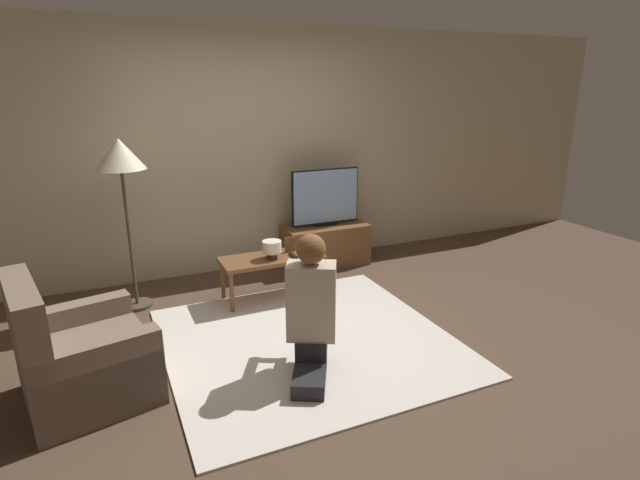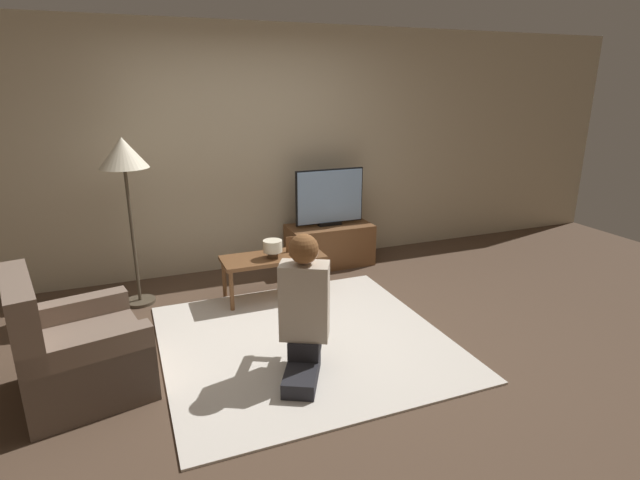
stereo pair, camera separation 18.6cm
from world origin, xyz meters
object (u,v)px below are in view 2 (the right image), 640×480
armchair (76,354)px  table_lamp (273,247)px  coffee_table (273,261)px  tv (330,197)px  floor_lamp (124,162)px  person_kneeling (304,304)px

armchair → table_lamp: armchair is taller
coffee_table → table_lamp: (-0.01, -0.04, 0.15)m
tv → floor_lamp: floor_lamp is taller
tv → coffee_table: tv is taller
floor_lamp → armchair: floor_lamp is taller
floor_lamp → person_kneeling: 2.15m
floor_lamp → table_lamp: (1.21, -0.40, -0.81)m
tv → person_kneeling: tv is taller
armchair → table_lamp: (1.65, 0.97, 0.25)m
coffee_table → person_kneeling: (-0.17, -1.34, 0.15)m
tv → table_lamp: tv is taller
floor_lamp → armchair: size_ratio=1.66×
coffee_table → person_kneeling: 1.35m
tv → table_lamp: bearing=-141.2°
armchair → coffee_table: bearing=-70.6°
coffee_table → floor_lamp: size_ratio=0.62×
coffee_table → person_kneeling: person_kneeling is taller
table_lamp → person_kneeling: bearing=-96.9°
tv → table_lamp: (-0.88, -0.71, -0.26)m
floor_lamp → table_lamp: floor_lamp is taller
tv → person_kneeling: (-1.03, -2.00, -0.26)m
tv → armchair: (-2.53, -1.67, -0.51)m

